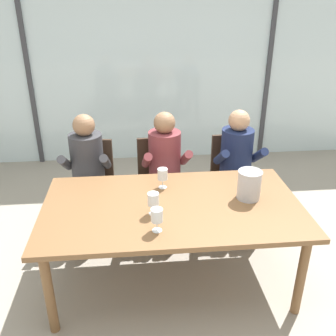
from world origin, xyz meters
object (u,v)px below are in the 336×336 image
person_maroon_top (166,165)px  ice_bucket_primary (249,184)px  person_navy_polo (238,162)px  wine_glass_near_bucket (157,216)px  chair_near_curtain (92,177)px  chair_left_of_center (159,174)px  person_charcoal_jacket (87,168)px  dining_table (172,212)px  wine_glass_by_left_taster (163,175)px  chair_center (232,170)px  wine_glass_center_pour (153,200)px

person_maroon_top → ice_bucket_primary: size_ratio=5.08×
person_navy_polo → wine_glass_near_bucket: 1.48m
chair_near_curtain → chair_left_of_center: same height
person_charcoal_jacket → wine_glass_near_bucket: (0.60, -1.17, 0.16)m
dining_table → chair_left_of_center: bearing=92.0°
wine_glass_by_left_taster → chair_center: bearing=41.5°
person_maroon_top → wine_glass_center_pour: bearing=-104.2°
person_charcoal_jacket → person_maroon_top: bearing=1.6°
dining_table → wine_glass_near_bucket: 0.41m
chair_left_of_center → wine_glass_center_pour: wine_glass_center_pour is taller
chair_near_curtain → ice_bucket_primary: (1.34, -0.94, 0.34)m
dining_table → person_navy_polo: person_navy_polo is taller
chair_center → dining_table: bearing=-130.6°
chair_near_curtain → chair_left_of_center: 0.69m
person_maroon_top → wine_glass_near_bucket: size_ratio=6.97×
chair_left_of_center → wine_glass_by_left_taster: wine_glass_by_left_taster is taller
person_navy_polo → ice_bucket_primary: (-0.14, -0.78, 0.17)m
chair_near_curtain → ice_bucket_primary: 1.67m
dining_table → person_charcoal_jacket: size_ratio=1.66×
dining_table → chair_near_curtain: chair_near_curtain is taller
chair_near_curtain → person_maroon_top: (0.75, -0.16, 0.17)m
ice_bucket_primary → person_navy_polo: bearing=80.2°
wine_glass_near_bucket → wine_glass_center_pour: bearing=92.9°
person_charcoal_jacket → chair_near_curtain: bearing=85.0°
person_maroon_top → wine_glass_by_left_taster: (-0.08, -0.54, 0.16)m
person_maroon_top → wine_glass_by_left_taster: 0.57m
dining_table → wine_glass_center_pour: (-0.15, -0.12, 0.19)m
dining_table → person_maroon_top: (0.02, 0.83, 0.03)m
dining_table → person_maroon_top: person_maroon_top is taller
chair_near_curtain → ice_bucket_primary: bearing=-27.4°
person_navy_polo → wine_glass_center_pour: person_navy_polo is taller
chair_center → person_maroon_top: size_ratio=0.74×
chair_left_of_center → wine_glass_center_pour: 1.15m
chair_center → wine_glass_by_left_taster: wine_glass_by_left_taster is taller
person_charcoal_jacket → person_navy_polo: same height
person_maroon_top → wine_glass_near_bucket: person_maroon_top is taller
chair_center → wine_glass_near_bucket: bearing=-127.3°
wine_glass_center_pour → wine_glass_by_left_taster: bearing=75.9°
chair_center → wine_glass_near_bucket: wine_glass_near_bucket is taller
dining_table → ice_bucket_primary: (0.62, 0.05, 0.19)m
chair_near_curtain → person_navy_polo: bearing=1.5°
chair_center → person_charcoal_jacket: bearing=-177.2°
ice_bucket_primary → wine_glass_near_bucket: 0.85m
dining_table → ice_bucket_primary: bearing=4.2°
person_maroon_top → wine_glass_center_pour: 0.98m
person_navy_polo → chair_near_curtain: bearing=171.9°
person_charcoal_jacket → wine_glass_center_pour: size_ratio=6.97×
person_navy_polo → ice_bucket_primary: person_navy_polo is taller
chair_center → wine_glass_by_left_taster: 1.12m
chair_near_curtain → chair_center: (1.47, 0.01, 0.00)m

